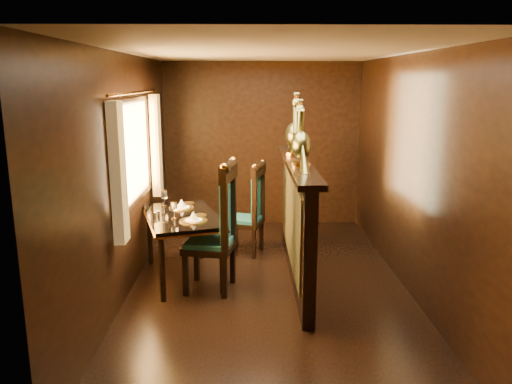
% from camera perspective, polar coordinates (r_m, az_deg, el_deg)
% --- Properties ---
extents(ground, '(5.00, 5.00, 0.00)m').
position_cam_1_polar(ground, '(5.60, 1.44, -10.73)').
color(ground, black).
rests_on(ground, ground).
extents(room_shell, '(3.04, 5.04, 2.52)m').
position_cam_1_polar(room_shell, '(5.19, 0.58, 5.57)').
color(room_shell, black).
rests_on(room_shell, ground).
extents(partition, '(0.26, 2.70, 1.36)m').
position_cam_1_polar(partition, '(5.67, 4.60, -2.83)').
color(partition, black).
rests_on(partition, ground).
extents(dining_table, '(1.11, 1.44, 0.95)m').
position_cam_1_polar(dining_table, '(5.68, -8.44, -3.27)').
color(dining_table, black).
rests_on(dining_table, ground).
extents(chair_left, '(0.60, 0.62, 1.43)m').
position_cam_1_polar(chair_left, '(5.28, -4.01, -3.64)').
color(chair_left, black).
rests_on(chair_left, ground).
extents(chair_right, '(0.55, 0.57, 1.23)m').
position_cam_1_polar(chair_right, '(6.41, -0.35, -1.65)').
color(chair_right, black).
rests_on(chair_right, ground).
extents(peacock_left, '(0.21, 0.56, 0.67)m').
position_cam_1_polar(peacock_left, '(5.14, 5.21, 6.73)').
color(peacock_left, '#174634').
rests_on(peacock_left, partition).
extents(peacock_right, '(0.23, 0.61, 0.73)m').
position_cam_1_polar(peacock_right, '(5.87, 4.45, 7.76)').
color(peacock_right, '#174634').
rests_on(peacock_right, partition).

